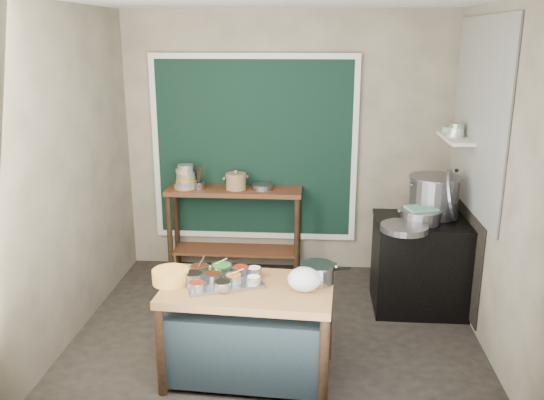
# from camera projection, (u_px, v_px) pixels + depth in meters

# --- Properties ---
(floor) EXTENTS (3.50, 3.00, 0.02)m
(floor) POSITION_uv_depth(u_px,v_px,m) (277.00, 330.00, 5.16)
(floor) COLOR #2F2923
(floor) RESTS_ON ground
(back_wall) EXTENTS (3.50, 0.02, 2.80)m
(back_wall) POSITION_uv_depth(u_px,v_px,m) (287.00, 144.00, 6.22)
(back_wall) COLOR gray
(back_wall) RESTS_ON floor
(left_wall) EXTENTS (0.02, 3.00, 2.80)m
(left_wall) POSITION_uv_depth(u_px,v_px,m) (72.00, 173.00, 4.90)
(left_wall) COLOR gray
(left_wall) RESTS_ON floor
(right_wall) EXTENTS (0.02, 3.00, 2.80)m
(right_wall) POSITION_uv_depth(u_px,v_px,m) (494.00, 181.00, 4.64)
(right_wall) COLOR gray
(right_wall) RESTS_ON floor
(curtain_panel) EXTENTS (2.10, 0.02, 1.90)m
(curtain_panel) POSITION_uv_depth(u_px,v_px,m) (254.00, 149.00, 6.22)
(curtain_panel) COLOR black
(curtain_panel) RESTS_ON back_wall
(curtain_frame) EXTENTS (2.22, 0.03, 2.02)m
(curtain_frame) POSITION_uv_depth(u_px,v_px,m) (254.00, 149.00, 6.21)
(curtain_frame) COLOR beige
(curtain_frame) RESTS_ON back_wall
(tile_panel) EXTENTS (0.02, 1.70, 1.70)m
(tile_panel) POSITION_uv_depth(u_px,v_px,m) (478.00, 116.00, 5.05)
(tile_panel) COLOR #B2B2AA
(tile_panel) RESTS_ON right_wall
(soot_patch) EXTENTS (0.01, 1.30, 1.30)m
(soot_patch) POSITION_uv_depth(u_px,v_px,m) (464.00, 236.00, 5.46)
(soot_patch) COLOR black
(soot_patch) RESTS_ON right_wall
(wall_shelf) EXTENTS (0.22, 0.70, 0.03)m
(wall_shelf) POSITION_uv_depth(u_px,v_px,m) (456.00, 138.00, 5.41)
(wall_shelf) COLOR beige
(wall_shelf) RESTS_ON right_wall
(prep_table) EXTENTS (1.29, 0.79, 0.75)m
(prep_table) POSITION_uv_depth(u_px,v_px,m) (249.00, 332.00, 4.35)
(prep_table) COLOR brown
(prep_table) RESTS_ON floor
(back_counter) EXTENTS (1.45, 0.40, 0.95)m
(back_counter) POSITION_uv_depth(u_px,v_px,m) (235.00, 231.00, 6.30)
(back_counter) COLOR #542B18
(back_counter) RESTS_ON floor
(stove_block) EXTENTS (0.90, 0.68, 0.85)m
(stove_block) POSITION_uv_depth(u_px,v_px,m) (422.00, 266.00, 5.47)
(stove_block) COLOR black
(stove_block) RESTS_ON floor
(stove_top) EXTENTS (0.92, 0.69, 0.03)m
(stove_top) POSITION_uv_depth(u_px,v_px,m) (426.00, 222.00, 5.35)
(stove_top) COLOR black
(stove_top) RESTS_ON stove_block
(condiment_tray) EXTENTS (0.66, 0.57, 0.02)m
(condiment_tray) POSITION_uv_depth(u_px,v_px,m) (223.00, 281.00, 4.31)
(condiment_tray) COLOR gray
(condiment_tray) RESTS_ON prep_table
(condiment_bowls) EXTENTS (0.58, 0.44, 0.07)m
(condiment_bowls) POSITION_uv_depth(u_px,v_px,m) (220.00, 275.00, 4.31)
(condiment_bowls) COLOR gray
(condiment_bowls) RESTS_ON condiment_tray
(yellow_basin) EXTENTS (0.35, 0.35, 0.11)m
(yellow_basin) POSITION_uv_depth(u_px,v_px,m) (171.00, 276.00, 4.29)
(yellow_basin) COLOR gold
(yellow_basin) RESTS_ON prep_table
(saucepan) EXTENTS (0.34, 0.34, 0.15)m
(saucepan) POSITION_uv_depth(u_px,v_px,m) (317.00, 273.00, 4.29)
(saucepan) COLOR gray
(saucepan) RESTS_ON prep_table
(plastic_bag_a) EXTENTS (0.29, 0.26, 0.18)m
(plastic_bag_a) POSITION_uv_depth(u_px,v_px,m) (304.00, 279.00, 4.14)
(plastic_bag_a) COLOR white
(plastic_bag_a) RESTS_ON prep_table
(plastic_bag_b) EXTENTS (0.24, 0.22, 0.14)m
(plastic_bag_b) POSITION_uv_depth(u_px,v_px,m) (306.00, 278.00, 4.21)
(plastic_bag_b) COLOR white
(plastic_bag_b) RESTS_ON prep_table
(bowl_stack) EXTENTS (0.23, 0.23, 0.26)m
(bowl_stack) POSITION_uv_depth(u_px,v_px,m) (185.00, 178.00, 6.15)
(bowl_stack) COLOR tan
(bowl_stack) RESTS_ON back_counter
(utensil_cup) EXTENTS (0.15, 0.15, 0.08)m
(utensil_cup) POSITION_uv_depth(u_px,v_px,m) (199.00, 185.00, 6.15)
(utensil_cup) COLOR gray
(utensil_cup) RESTS_ON back_counter
(ceramic_crock) EXTENTS (0.30, 0.30, 0.15)m
(ceramic_crock) POSITION_uv_depth(u_px,v_px,m) (236.00, 182.00, 6.13)
(ceramic_crock) COLOR olive
(ceramic_crock) RESTS_ON back_counter
(wide_bowl) EXTENTS (0.28, 0.28, 0.06)m
(wide_bowl) POSITION_uv_depth(u_px,v_px,m) (262.00, 187.00, 6.14)
(wide_bowl) COLOR gray
(wide_bowl) RESTS_ON back_counter
(stock_pot) EXTENTS (0.63, 0.63, 0.38)m
(stock_pot) POSITION_uv_depth(u_px,v_px,m) (434.00, 196.00, 5.43)
(stock_pot) COLOR gray
(stock_pot) RESTS_ON stove_top
(pot_lid) EXTENTS (0.27, 0.51, 0.49)m
(pot_lid) POSITION_uv_depth(u_px,v_px,m) (452.00, 195.00, 5.29)
(pot_lid) COLOR gray
(pot_lid) RESTS_ON stove_top
(steamer) EXTENTS (0.42, 0.42, 0.13)m
(steamer) POSITION_uv_depth(u_px,v_px,m) (421.00, 216.00, 5.26)
(steamer) COLOR gray
(steamer) RESTS_ON stove_top
(green_cloth) EXTENTS (0.31, 0.27, 0.02)m
(green_cloth) POSITION_uv_depth(u_px,v_px,m) (421.00, 208.00, 5.24)
(green_cloth) COLOR #5F9985
(green_cloth) RESTS_ON steamer
(shallow_pan) EXTENTS (0.50, 0.50, 0.05)m
(shallow_pan) POSITION_uv_depth(u_px,v_px,m) (404.00, 228.00, 5.04)
(shallow_pan) COLOR gray
(shallow_pan) RESTS_ON stove_top
(shelf_bowl_stack) EXTENTS (0.16, 0.16, 0.13)m
(shelf_bowl_stack) POSITION_uv_depth(u_px,v_px,m) (456.00, 130.00, 5.40)
(shelf_bowl_stack) COLOR silver
(shelf_bowl_stack) RESTS_ON wall_shelf
(shelf_bowl_green) EXTENTS (0.17, 0.17, 0.06)m
(shelf_bowl_green) POSITION_uv_depth(u_px,v_px,m) (450.00, 130.00, 5.65)
(shelf_bowl_green) COLOR gray
(shelf_bowl_green) RESTS_ON wall_shelf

